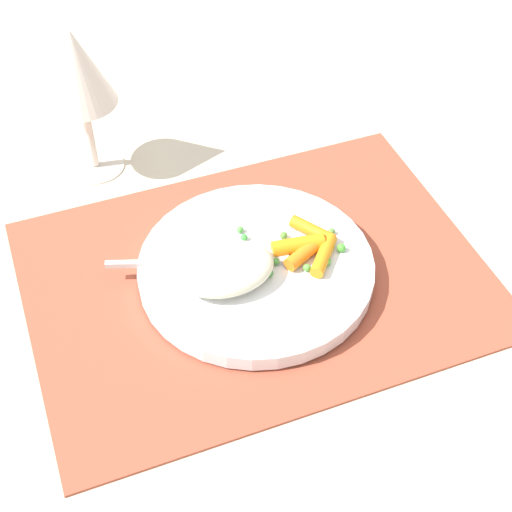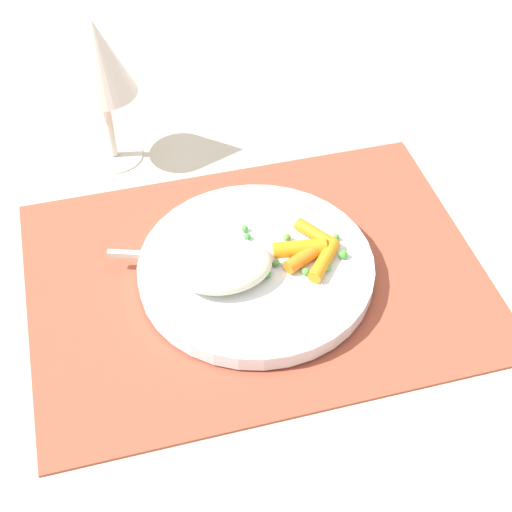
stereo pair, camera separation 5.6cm
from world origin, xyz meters
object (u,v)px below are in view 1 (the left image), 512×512
(plate, at_px, (256,268))
(rice_mound, at_px, (226,269))
(carrot_portion, at_px, (308,247))
(fork, at_px, (218,262))
(wine_glass, at_px, (77,71))

(plate, bearing_deg, rice_mound, -163.10)
(carrot_portion, height_order, fork, carrot_portion)
(wine_glass, bearing_deg, rice_mound, -71.93)
(rice_mound, distance_m, fork, 0.03)
(carrot_portion, height_order, wine_glass, wine_glass)
(wine_glass, bearing_deg, plate, -63.94)
(plate, xyz_separation_m, fork, (-0.04, 0.01, 0.01))
(wine_glass, bearing_deg, fork, -70.48)
(carrot_portion, xyz_separation_m, wine_glass, (-0.17, 0.24, 0.10))
(rice_mound, xyz_separation_m, fork, (-0.00, 0.02, -0.01))
(plate, xyz_separation_m, wine_glass, (-0.12, 0.24, 0.12))
(rice_mound, height_order, wine_glass, wine_glass)
(carrot_portion, relative_size, wine_glass, 0.48)
(fork, distance_m, wine_glass, 0.26)
(plate, xyz_separation_m, carrot_portion, (0.06, -0.01, 0.02))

